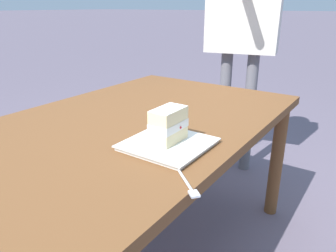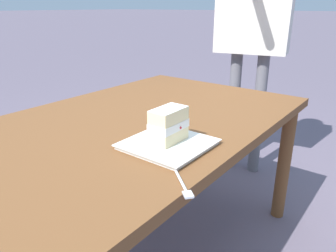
{
  "view_description": "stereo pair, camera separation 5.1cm",
  "coord_description": "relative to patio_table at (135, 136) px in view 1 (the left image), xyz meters",
  "views": [
    {
      "loc": [
        0.98,
        0.85,
        1.15
      ],
      "look_at": [
        0.16,
        0.28,
        0.78
      ],
      "focal_mm": 34.37,
      "sensor_mm": 36.0,
      "label": 1
    },
    {
      "loc": [
        0.95,
        0.89,
        1.15
      ],
      "look_at": [
        0.16,
        0.28,
        0.78
      ],
      "focal_mm": 34.37,
      "sensor_mm": 36.0,
      "label": 2
    }
  ],
  "objects": [
    {
      "name": "diner_person",
      "position": [
        -1.11,
        0.0,
        0.51
      ],
      "size": [
        0.63,
        0.5,
        1.7
      ],
      "color": "slate",
      "rests_on": "ground"
    },
    {
      "name": "dessert_fork",
      "position": [
        0.33,
        0.46,
        0.09
      ],
      "size": [
        0.12,
        0.14,
        0.01
      ],
      "color": "silver",
      "rests_on": "patio_table"
    },
    {
      "name": "ground_plane",
      "position": [
        0.0,
        0.0,
        -0.62
      ],
      "size": [
        160.0,
        160.0,
        0.0
      ],
      "primitive_type": "plane",
      "color": "#625767"
    },
    {
      "name": "dessert_plate",
      "position": [
        0.16,
        0.28,
        0.09
      ],
      "size": [
        0.27,
        0.27,
        0.02
      ],
      "color": "white",
      "rests_on": "patio_table"
    },
    {
      "name": "patio_table",
      "position": [
        0.0,
        0.0,
        0.0
      ],
      "size": [
        1.52,
        0.98,
        0.7
      ],
      "color": "brown",
      "rests_on": "ground"
    },
    {
      "name": "cake_slice",
      "position": [
        0.15,
        0.28,
        0.16
      ],
      "size": [
        0.13,
        0.08,
        0.12
      ],
      "color": "beige",
      "rests_on": "dessert_plate"
    }
  ]
}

